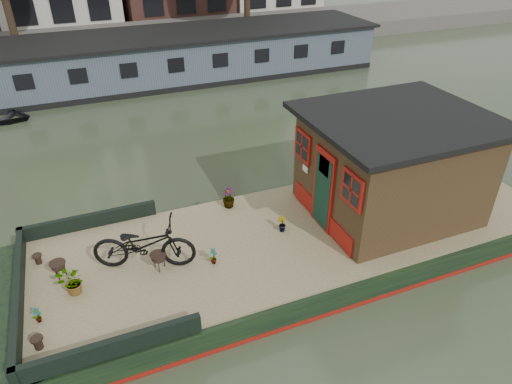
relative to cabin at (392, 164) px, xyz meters
name	(u,v)px	position (x,y,z in m)	size (l,w,h in m)	color
ground	(302,251)	(-2.19, 0.00, -1.88)	(120.00, 120.00, 0.00)	#2C3421
houseboat_hull	(250,256)	(-3.52, 0.00, -1.60)	(14.01, 4.02, 0.60)	black
houseboat_deck	(304,230)	(-2.19, 0.00, -1.25)	(11.80, 3.80, 0.05)	#96875C
bow_bulwark	(67,281)	(-7.25, 0.00, -1.05)	(3.00, 4.00, 0.35)	black
cabin	(392,164)	(0.00, 0.00, 0.00)	(4.00, 3.50, 2.42)	black
bicycle	(144,244)	(-5.74, 0.10, -0.69)	(0.71, 2.05, 1.08)	black
potted_plant_a	(213,256)	(-4.46, -0.36, -1.04)	(0.20, 0.14, 0.38)	maroon
potted_plant_b	(282,224)	(-2.68, 0.15, -1.05)	(0.20, 0.16, 0.36)	brown
potted_plant_c	(72,283)	(-7.16, -0.20, -0.97)	(0.46, 0.40, 0.51)	#9A442C
potted_plant_d	(228,197)	(-3.47, 1.53, -0.96)	(0.29, 0.29, 0.53)	brown
potted_plant_e	(37,315)	(-7.79, -0.70, -1.07)	(0.17, 0.11, 0.32)	#974B2C
brazier_front	(59,270)	(-7.39, 0.41, -1.05)	(0.33, 0.33, 0.36)	black
brazier_rear	(159,261)	(-5.52, -0.10, -1.04)	(0.35, 0.35, 0.38)	black
bollard_port	(38,259)	(-7.79, 1.01, -1.12)	(0.19, 0.19, 0.21)	black
bollard_stbd	(38,343)	(-7.79, -1.30, -1.11)	(0.21, 0.21, 0.24)	black
far_houseboat	(166,59)	(-2.19, 14.00, -0.91)	(20.40, 4.40, 2.11)	#45525D
quay	(143,39)	(-2.19, 20.50, -1.43)	(60.00, 6.00, 0.90)	#47443F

